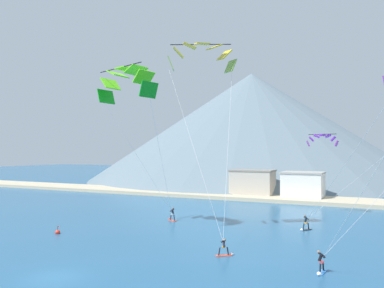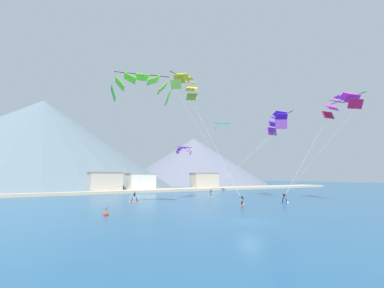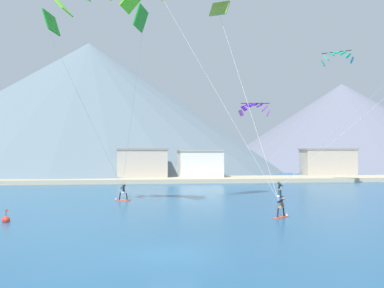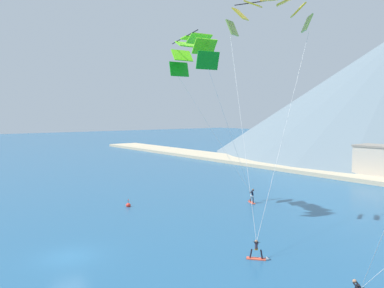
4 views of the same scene
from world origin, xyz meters
name	(u,v)px [view 2 (image 2 of 4)]	position (x,y,z in m)	size (l,w,h in m)	color
ground_plane	(249,221)	(0.00, 0.00, 0.00)	(400.00, 400.00, 0.00)	#23567F
kitesurfer_near_lead	(242,202)	(9.29, 11.00, 0.46)	(1.61, 1.39, 1.65)	#E54C33
kitesurfer_near_trail	(133,199)	(-3.52, 24.06, 0.57)	(1.74, 1.12, 1.84)	#E54C33
kitesurfer_mid_center	(211,195)	(13.75, 25.31, 0.57)	(1.29, 1.67, 1.84)	black
kitesurfer_far_left	(285,200)	(17.48, 9.57, 0.52)	(0.67, 1.78, 1.75)	#337FDB
parafoil_kite_near_lead	(186,84)	(3.52, 18.42, 20.50)	(9.19, 10.63, 20.64)	#88B447
parafoil_kite_near_trail	(142,86)	(-5.43, 16.30, 17.84)	(9.01, 9.78, 17.93)	#0F8E19
parafoil_kite_mid_center	(277,121)	(25.47, 17.06, 16.24)	(14.72, 12.71, 16.56)	purple
parafoil_kite_far_left	(341,103)	(27.35, 4.53, 17.27)	(12.46, 9.47, 17.27)	#A6113E
parafoil_kite_distant_high_outer	(184,150)	(14.32, 37.75, 11.26)	(4.61, 1.34, 1.89)	purple
parafoil_kite_distant_low_drift	(222,126)	(26.17, 36.92, 18.68)	(4.15, 3.55, 1.77)	teal
race_marker_buoy	(106,214)	(-11.11, 11.14, 0.16)	(0.56, 0.56, 1.02)	red
shoreline_strip	(111,192)	(0.00, 52.10, 0.35)	(180.00, 10.00, 0.70)	#BCAD8E
shore_building_harbour_front	(105,182)	(-1.30, 54.09, 2.84)	(8.79, 5.50, 5.66)	#B7AD9E
shore_building_promenade_mid	(204,181)	(33.82, 56.97, 2.88)	(10.16, 4.61, 5.74)	#B7AD9E
shore_building_quay_east	(140,182)	(8.78, 54.13, 2.74)	(7.74, 6.91, 5.46)	silver
mountain_peak_west_ridge	(41,143)	(-16.45, 103.27, 18.16)	(108.80, 108.80, 36.32)	slate
mountain_peak_central_summit	(194,161)	(63.51, 111.47, 13.74)	(85.12, 85.12, 27.47)	slate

